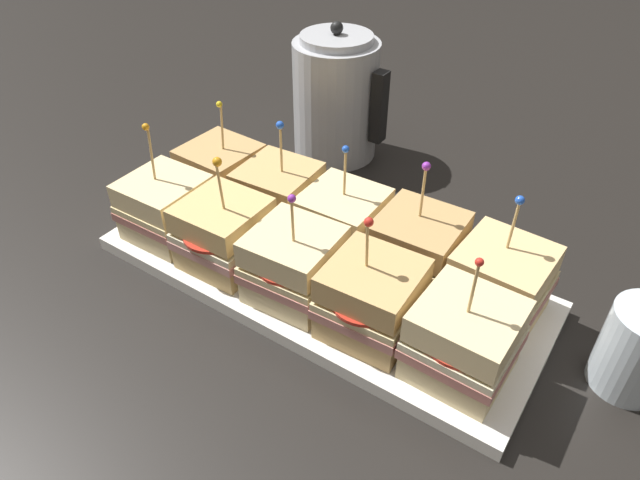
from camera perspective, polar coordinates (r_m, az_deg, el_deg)
ground_plane at (r=0.75m, az=0.00°, el=-3.90°), size 6.00×6.00×0.00m
serving_platter at (r=0.74m, az=0.00°, el=-3.39°), size 0.57×0.24×0.02m
sandwich_front_far_left at (r=0.79m, az=-15.15°, el=3.18°), size 0.10×0.10×0.16m
sandwich_front_left at (r=0.73m, az=-9.58°, el=0.63°), size 0.10×0.11×0.16m
sandwich_front_center at (r=0.67m, az=-2.68°, el=-2.50°), size 0.11×0.11×0.15m
sandwich_front_right at (r=0.63m, az=5.19°, el=-5.97°), size 0.11×0.11×0.15m
sandwich_front_far_right at (r=0.60m, az=14.15°, el=-9.73°), size 0.10×0.10×0.16m
sandwich_back_far_left at (r=0.85m, az=-9.82°, el=6.59°), size 0.11×0.11×0.16m
sandwich_back_left at (r=0.79m, az=-4.17°, el=4.49°), size 0.11×0.11×0.16m
sandwich_back_center at (r=0.74m, az=2.41°, el=1.76°), size 0.10×0.10×0.15m
sandwich_back_right at (r=0.70m, az=9.69°, el=-0.92°), size 0.10×0.10×0.16m
sandwich_back_far_right at (r=0.68m, az=17.56°, el=-4.09°), size 0.11×0.11×0.16m
kettle_steel at (r=0.97m, az=1.62°, el=13.99°), size 0.16×0.14×0.23m
drinking_glass at (r=0.68m, az=29.21°, el=-9.57°), size 0.08×0.08×0.10m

